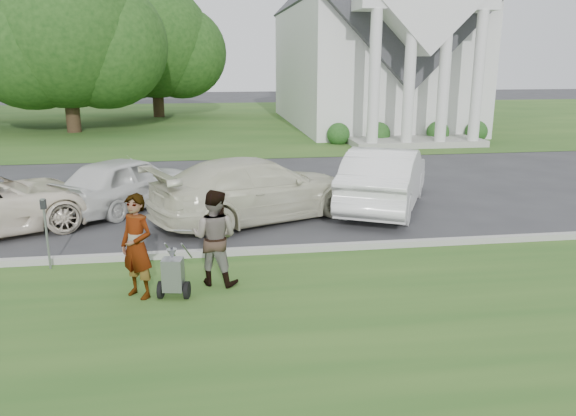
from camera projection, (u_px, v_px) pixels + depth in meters
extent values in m
plane|color=#333335|center=(249.00, 264.00, 11.17)|extent=(120.00, 120.00, 0.00)
cube|color=#26501B|center=(264.00, 335.00, 8.30)|extent=(80.00, 7.00, 0.01)
cube|color=#26501B|center=(218.00, 120.00, 36.99)|extent=(80.00, 30.00, 0.01)
cube|color=#9E9E93|center=(247.00, 251.00, 11.68)|extent=(80.00, 0.18, 0.15)
cube|color=white|center=(364.00, 66.00, 34.46)|extent=(9.00, 16.00, 7.00)
cube|color=#38383D|center=(366.00, 6.00, 33.56)|extent=(9.19, 17.00, 9.19)
cube|color=#9E9E93|center=(415.00, 142.00, 26.53)|extent=(6.20, 2.60, 0.30)
cylinder|color=white|center=(374.00, 81.00, 24.51)|extent=(0.50, 0.50, 6.00)
cylinder|color=white|center=(409.00, 81.00, 24.73)|extent=(0.50, 0.50, 6.00)
cylinder|color=white|center=(444.00, 81.00, 24.95)|extent=(0.50, 0.50, 6.00)
cylinder|color=white|center=(478.00, 81.00, 25.17)|extent=(0.50, 0.50, 6.00)
cube|color=white|center=(425.00, 4.00, 24.75)|extent=(6.20, 2.00, 0.60)
sphere|color=#1E4C19|center=(338.00, 134.00, 26.83)|extent=(1.10, 1.10, 1.10)
sphere|color=#1E4C19|center=(379.00, 134.00, 27.11)|extent=(1.10, 1.10, 1.10)
sphere|color=#1E4C19|center=(438.00, 132.00, 27.52)|extent=(1.10, 1.10, 1.10)
sphere|color=#1E4C19|center=(476.00, 132.00, 27.80)|extent=(1.10, 1.10, 1.10)
cylinder|color=#332316|center=(72.00, 103.00, 30.69)|extent=(0.76, 0.76, 3.20)
sphere|color=#1B4114|center=(64.00, 28.00, 29.68)|extent=(8.40, 8.40, 8.40)
sphere|color=#1B4114|center=(104.00, 45.00, 30.44)|extent=(6.89, 6.89, 6.89)
sphere|color=#1B4114|center=(31.00, 40.00, 29.32)|extent=(7.22, 7.22, 7.22)
sphere|color=#1B4114|center=(8.00, 36.00, 32.37)|extent=(7.54, 7.54, 7.54)
cylinder|color=#332316|center=(158.00, 95.00, 38.92)|extent=(0.76, 0.76, 3.00)
sphere|color=#1B4114|center=(155.00, 41.00, 37.99)|extent=(7.60, 7.60, 7.60)
sphere|color=#1B4114|center=(181.00, 53.00, 38.71)|extent=(6.23, 6.23, 6.23)
sphere|color=#1B4114|center=(132.00, 50.00, 37.64)|extent=(6.54, 6.54, 6.54)
cylinder|color=black|center=(161.00, 290.00, 9.55)|extent=(0.13, 0.31, 0.31)
cylinder|color=black|center=(187.00, 290.00, 9.53)|extent=(0.13, 0.31, 0.31)
cylinder|color=#2D2D33|center=(174.00, 290.00, 9.54)|extent=(0.51, 0.13, 0.04)
cube|color=gray|center=(173.00, 275.00, 9.47)|extent=(0.38, 0.33, 0.56)
cone|color=gray|center=(172.00, 254.00, 9.37)|extent=(0.20, 0.20, 0.16)
cylinder|color=#2D2D33|center=(172.00, 249.00, 9.35)|extent=(0.04, 0.04, 0.06)
cylinder|color=gray|center=(171.00, 251.00, 9.88)|extent=(0.16, 0.75, 0.54)
cylinder|color=gray|center=(187.00, 251.00, 9.87)|extent=(0.16, 0.75, 0.54)
cylinder|color=gray|center=(183.00, 231.00, 10.17)|extent=(0.33, 0.09, 0.03)
imported|color=#999999|center=(137.00, 247.00, 9.41)|extent=(0.78, 0.75, 1.80)
imported|color=#999999|center=(215.00, 238.00, 9.98)|extent=(1.03, 0.93, 1.74)
cylinder|color=gray|center=(47.00, 239.00, 10.74)|extent=(0.04, 0.04, 1.23)
cube|color=#2D2D33|center=(43.00, 204.00, 10.56)|extent=(0.10, 0.07, 0.18)
cylinder|color=gray|center=(43.00, 200.00, 10.54)|extent=(0.09, 0.09, 0.03)
imported|color=silver|center=(127.00, 182.00, 15.16)|extent=(3.98, 4.43, 1.46)
imported|color=beige|center=(257.00, 189.00, 14.08)|extent=(5.86, 4.28, 1.58)
imported|color=white|center=(385.00, 178.00, 15.20)|extent=(3.80, 5.30, 1.66)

